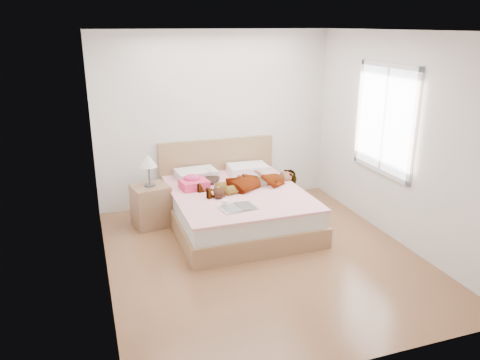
{
  "coord_description": "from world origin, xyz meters",
  "views": [
    {
      "loc": [
        -1.88,
        -4.71,
        2.67
      ],
      "look_at": [
        0.0,
        0.85,
        0.7
      ],
      "focal_mm": 35.0,
      "sensor_mm": 36.0,
      "label": 1
    }
  ],
  "objects_px": {
    "bed": "(236,205)",
    "magazine": "(239,208)",
    "towel": "(194,183)",
    "plush_toy": "(219,193)",
    "phone": "(209,170)",
    "coffee_mug": "(225,203)",
    "nightstand": "(151,202)",
    "woman": "(252,179)"
  },
  "relations": [
    {
      "from": "bed",
      "to": "magazine",
      "type": "height_order",
      "value": "bed"
    },
    {
      "from": "towel",
      "to": "plush_toy",
      "type": "bearing_deg",
      "value": -63.81
    },
    {
      "from": "phone",
      "to": "coffee_mug",
      "type": "relative_size",
      "value": 0.82
    },
    {
      "from": "plush_toy",
      "to": "nightstand",
      "type": "distance_m",
      "value": 1.01
    },
    {
      "from": "phone",
      "to": "coffee_mug",
      "type": "xyz_separation_m",
      "value": [
        -0.07,
        -1.01,
        -0.13
      ]
    },
    {
      "from": "bed",
      "to": "towel",
      "type": "height_order",
      "value": "bed"
    },
    {
      "from": "phone",
      "to": "towel",
      "type": "xyz_separation_m",
      "value": [
        -0.29,
        -0.22,
        -0.1
      ]
    },
    {
      "from": "bed",
      "to": "coffee_mug",
      "type": "xyz_separation_m",
      "value": [
        -0.33,
        -0.57,
        0.28
      ]
    },
    {
      "from": "plush_toy",
      "to": "phone",
      "type": "bearing_deg",
      "value": 84.83
    },
    {
      "from": "phone",
      "to": "magazine",
      "type": "distance_m",
      "value": 1.13
    },
    {
      "from": "towel",
      "to": "nightstand",
      "type": "height_order",
      "value": "nightstand"
    },
    {
      "from": "woman",
      "to": "phone",
      "type": "relative_size",
      "value": 16.52
    },
    {
      "from": "phone",
      "to": "towel",
      "type": "height_order",
      "value": "phone"
    },
    {
      "from": "bed",
      "to": "plush_toy",
      "type": "height_order",
      "value": "bed"
    },
    {
      "from": "woman",
      "to": "plush_toy",
      "type": "bearing_deg",
      "value": -75.18
    },
    {
      "from": "plush_toy",
      "to": "bed",
      "type": "bearing_deg",
      "value": 37.36
    },
    {
      "from": "towel",
      "to": "plush_toy",
      "type": "relative_size",
      "value": 1.74
    },
    {
      "from": "phone",
      "to": "woman",
      "type": "bearing_deg",
      "value": -50.16
    },
    {
      "from": "magazine",
      "to": "woman",
      "type": "bearing_deg",
      "value": 58.85
    },
    {
      "from": "magazine",
      "to": "nightstand",
      "type": "relative_size",
      "value": 0.47
    },
    {
      "from": "towel",
      "to": "nightstand",
      "type": "relative_size",
      "value": 0.4
    },
    {
      "from": "magazine",
      "to": "nightstand",
      "type": "height_order",
      "value": "nightstand"
    },
    {
      "from": "woman",
      "to": "phone",
      "type": "height_order",
      "value": "woman"
    },
    {
      "from": "towel",
      "to": "plush_toy",
      "type": "distance_m",
      "value": 0.51
    },
    {
      "from": "towel",
      "to": "bed",
      "type": "bearing_deg",
      "value": -22.09
    },
    {
      "from": "coffee_mug",
      "to": "plush_toy",
      "type": "distance_m",
      "value": 0.33
    },
    {
      "from": "phone",
      "to": "magazine",
      "type": "height_order",
      "value": "phone"
    },
    {
      "from": "magazine",
      "to": "plush_toy",
      "type": "relative_size",
      "value": 2.06
    },
    {
      "from": "towel",
      "to": "coffee_mug",
      "type": "xyz_separation_m",
      "value": [
        0.21,
        -0.78,
        -0.03
      ]
    },
    {
      "from": "woman",
      "to": "bed",
      "type": "bearing_deg",
      "value": -92.56
    },
    {
      "from": "coffee_mug",
      "to": "magazine",
      "type": "bearing_deg",
      "value": -39.63
    },
    {
      "from": "bed",
      "to": "magazine",
      "type": "relative_size",
      "value": 4.36
    },
    {
      "from": "magazine",
      "to": "coffee_mug",
      "type": "height_order",
      "value": "coffee_mug"
    },
    {
      "from": "woman",
      "to": "plush_toy",
      "type": "relative_size",
      "value": 6.61
    },
    {
      "from": "phone",
      "to": "nightstand",
      "type": "bearing_deg",
      "value": 176.89
    },
    {
      "from": "bed",
      "to": "towel",
      "type": "distance_m",
      "value": 0.66
    },
    {
      "from": "bed",
      "to": "coffee_mug",
      "type": "height_order",
      "value": "bed"
    },
    {
      "from": "magazine",
      "to": "coffee_mug",
      "type": "bearing_deg",
      "value": 140.37
    },
    {
      "from": "woman",
      "to": "coffee_mug",
      "type": "xyz_separation_m",
      "value": [
        -0.57,
        -0.61,
        -0.06
      ]
    },
    {
      "from": "towel",
      "to": "plush_toy",
      "type": "height_order",
      "value": "towel"
    },
    {
      "from": "phone",
      "to": "magazine",
      "type": "xyz_separation_m",
      "value": [
        0.06,
        -1.12,
        -0.17
      ]
    },
    {
      "from": "magazine",
      "to": "towel",
      "type": "bearing_deg",
      "value": 111.29
    }
  ]
}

